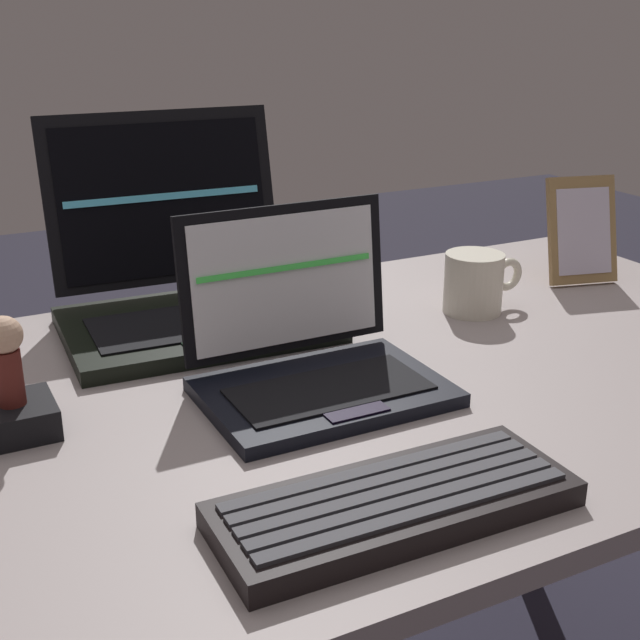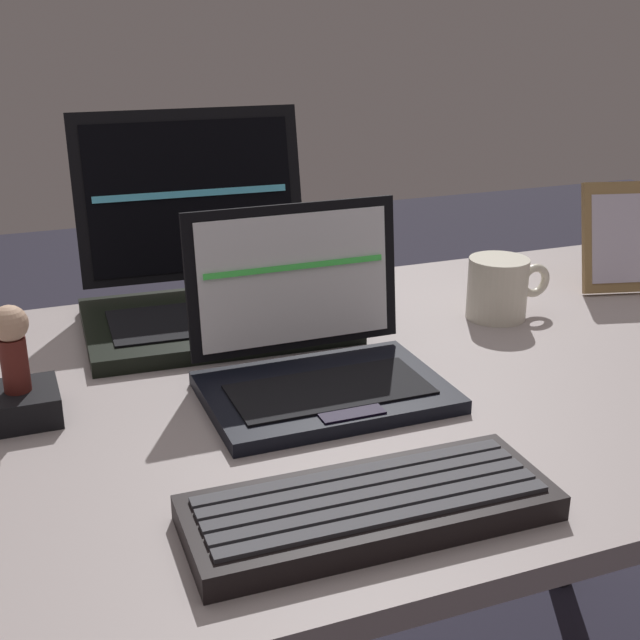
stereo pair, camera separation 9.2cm
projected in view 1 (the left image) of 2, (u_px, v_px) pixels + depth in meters
desk at (307, 448)px, 1.10m from camera, size 1.56×0.84×0.76m
laptop_front at (312, 356)px, 1.04m from camera, size 0.29×0.22×0.22m
laptop_rear at (186, 283)px, 1.26m from camera, size 0.39×0.34×0.30m
external_keyboard at (395, 503)px, 0.79m from camera, size 0.35×0.14×0.03m
photo_frame at (582, 231)px, 1.43m from camera, size 0.13×0.09×0.18m
figurine_stand at (15, 419)px, 0.94m from camera, size 0.09×0.09×0.04m
figurine at (6, 354)px, 0.91m from camera, size 0.04×0.04×0.10m
coffee_mug at (475, 283)px, 1.30m from camera, size 0.14×0.09×0.09m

